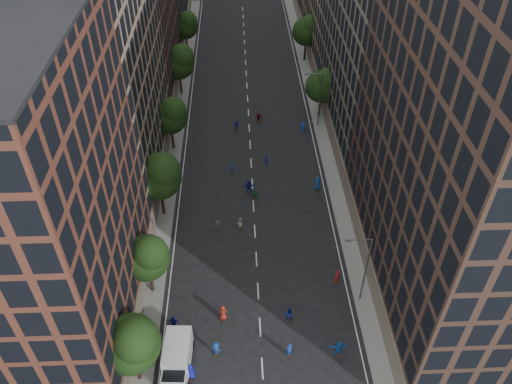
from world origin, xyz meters
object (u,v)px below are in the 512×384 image
(streetlamp_near, at_px, (364,267))
(streetlamp_far, at_px, (319,97))
(skater_0, at_px, (191,372))
(skater_2, at_px, (289,314))
(skater_1, at_px, (289,350))
(cargo_van, at_px, (177,358))

(streetlamp_near, bearing_deg, streetlamp_far, 90.00)
(skater_0, height_order, skater_2, skater_0)
(streetlamp_near, xyz_separation_m, skater_0, (-16.87, -8.08, -4.25))
(skater_0, relative_size, skater_2, 1.08)
(streetlamp_near, distance_m, skater_1, 10.86)
(streetlamp_far, xyz_separation_m, skater_0, (-16.87, -41.08, -4.25))
(streetlamp_far, bearing_deg, skater_2, -101.99)
(streetlamp_near, relative_size, cargo_van, 1.66)
(streetlamp_near, height_order, skater_1, streetlamp_near)
(skater_0, bearing_deg, skater_1, -154.46)
(streetlamp_near, relative_size, skater_0, 4.93)
(cargo_van, height_order, skater_2, cargo_van)
(cargo_van, bearing_deg, skater_1, 7.27)
(streetlamp_far, relative_size, skater_2, 5.33)
(streetlamp_far, xyz_separation_m, skater_1, (-7.79, -39.24, -4.27))
(streetlamp_far, height_order, skater_0, streetlamp_far)
(cargo_van, distance_m, skater_1, 10.42)
(streetlamp_far, bearing_deg, streetlamp_near, -90.00)
(streetlamp_far, xyz_separation_m, skater_2, (-7.46, -35.14, -4.32))
(skater_1, relative_size, skater_2, 1.06)
(cargo_van, xyz_separation_m, skater_1, (10.37, 0.75, -0.59))
(skater_0, relative_size, skater_1, 1.02)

